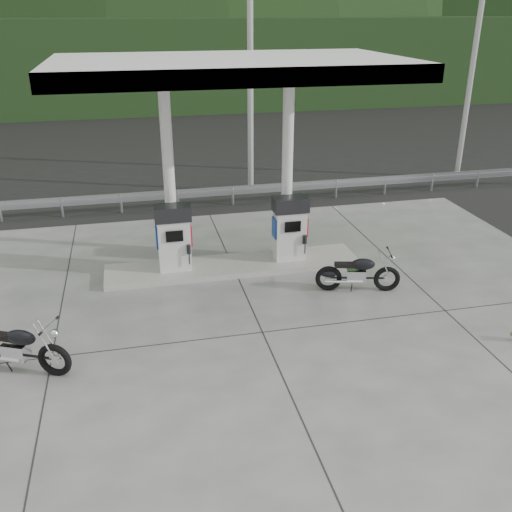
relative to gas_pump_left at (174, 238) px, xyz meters
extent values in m
plane|color=black|center=(1.60, -2.50, -1.07)|extent=(160.00, 160.00, 0.00)
cube|color=slate|center=(1.60, -2.50, -1.06)|extent=(18.00, 14.00, 0.02)
cube|color=#98968E|center=(1.60, 0.00, -0.98)|extent=(7.00, 1.40, 0.15)
cylinder|color=white|center=(0.00, 0.40, 1.60)|extent=(0.30, 0.30, 5.00)
cylinder|color=white|center=(3.20, 0.40, 1.60)|extent=(0.30, 0.30, 5.00)
cube|color=white|center=(1.60, 0.00, 4.30)|extent=(8.50, 5.00, 0.40)
cube|color=black|center=(1.60, 9.00, -1.07)|extent=(60.00, 7.00, 0.01)
cylinder|color=#9B9B96|center=(3.60, 7.00, 2.93)|extent=(0.22, 0.22, 8.00)
cylinder|color=#9B9B96|center=(12.60, 7.00, 2.93)|extent=(0.22, 0.22, 8.00)
cube|color=black|center=(1.60, 27.50, 1.93)|extent=(80.00, 6.00, 6.00)
camera|label=1|loc=(-0.95, -14.18, 5.63)|focal=40.00mm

